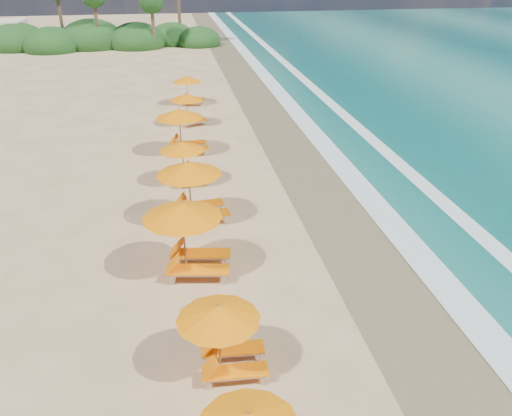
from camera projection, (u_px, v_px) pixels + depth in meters
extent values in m
plane|color=#D6AF7E|center=(256.00, 236.00, 19.74)|extent=(160.00, 160.00, 0.00)
cube|color=olive|center=(356.00, 228.00, 20.34)|extent=(4.00, 160.00, 0.01)
cube|color=white|center=(392.00, 224.00, 20.56)|extent=(1.20, 160.00, 0.01)
cube|color=white|center=(462.00, 218.00, 21.01)|extent=(0.80, 160.00, 0.01)
sphere|color=olive|center=(248.00, 412.00, 9.65)|extent=(0.07, 0.07, 0.07)
cylinder|color=olive|center=(219.00, 340.00, 12.95)|extent=(0.05, 0.05, 2.05)
cone|color=orange|center=(218.00, 313.00, 12.57)|extent=(2.21, 2.21, 0.41)
sphere|color=olive|center=(218.00, 305.00, 12.47)|extent=(0.07, 0.07, 0.07)
cylinder|color=olive|center=(184.00, 239.00, 16.98)|extent=(0.06, 0.06, 2.55)
cone|color=orange|center=(182.00, 210.00, 16.51)|extent=(3.02, 3.02, 0.51)
sphere|color=olive|center=(182.00, 202.00, 16.38)|extent=(0.09, 0.09, 0.09)
cylinder|color=olive|center=(190.00, 192.00, 20.33)|extent=(0.06, 0.06, 2.50)
cone|color=orange|center=(189.00, 168.00, 19.87)|extent=(2.92, 2.92, 0.50)
sphere|color=olive|center=(188.00, 161.00, 19.74)|extent=(0.09, 0.09, 0.09)
cylinder|color=olive|center=(183.00, 163.00, 23.74)|extent=(0.05, 0.05, 2.03)
cone|color=orange|center=(182.00, 146.00, 23.36)|extent=(2.24, 2.24, 0.41)
sphere|color=olive|center=(182.00, 141.00, 23.26)|extent=(0.07, 0.07, 0.07)
cylinder|color=olive|center=(180.00, 132.00, 27.28)|extent=(0.06, 0.06, 2.41)
cone|color=orange|center=(179.00, 113.00, 26.84)|extent=(2.63, 2.63, 0.48)
sphere|color=olive|center=(179.00, 108.00, 26.72)|extent=(0.09, 0.09, 0.09)
cylinder|color=olive|center=(187.00, 110.00, 31.87)|extent=(0.05, 0.05, 1.95)
cone|color=orange|center=(186.00, 97.00, 31.51)|extent=(2.53, 2.53, 0.39)
sphere|color=olive|center=(186.00, 93.00, 31.41)|extent=(0.07, 0.07, 0.07)
cylinder|color=olive|center=(187.00, 91.00, 36.27)|extent=(0.05, 0.05, 1.95)
cone|color=orange|center=(187.00, 79.00, 35.91)|extent=(2.36, 2.36, 0.39)
sphere|color=olive|center=(187.00, 76.00, 35.81)|extent=(0.07, 0.07, 0.07)
ellipsoid|color=#163D14|center=(137.00, 41.00, 58.27)|extent=(6.40, 6.40, 4.16)
ellipsoid|color=#163D14|center=(92.00, 41.00, 58.37)|extent=(7.20, 7.20, 4.68)
ellipsoid|color=#163D14|center=(52.00, 45.00, 56.05)|extent=(6.00, 6.00, 3.90)
ellipsoid|color=#163D14|center=(172.00, 39.00, 60.67)|extent=(5.60, 5.60, 3.64)
ellipsoid|color=#163D14|center=(18.00, 43.00, 57.19)|extent=(6.60, 6.60, 4.29)
ellipsoid|color=#163D14|center=(199.00, 41.00, 59.38)|extent=(5.00, 5.00, 3.25)
cylinder|color=brown|center=(153.00, 26.00, 55.97)|extent=(0.36, 0.36, 5.00)
sphere|color=#163D14|center=(151.00, 1.00, 54.85)|extent=(2.60, 2.60, 2.60)
cylinder|color=brown|center=(97.00, 23.00, 55.82)|extent=(0.36, 0.36, 5.60)
cylinder|color=brown|center=(61.00, 19.00, 56.85)|extent=(0.36, 0.36, 6.20)
cylinder|color=brown|center=(179.00, 13.00, 59.55)|extent=(0.36, 0.36, 6.80)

